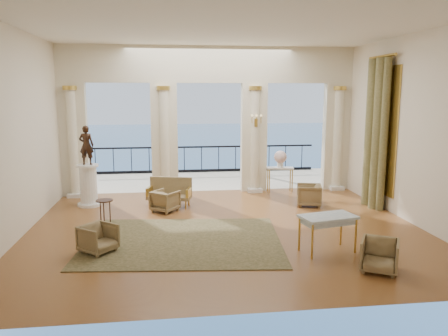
{
  "coord_description": "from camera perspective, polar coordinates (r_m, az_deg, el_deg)",
  "views": [
    {
      "loc": [
        -1.25,
        -9.68,
        3.11
      ],
      "look_at": [
        0.04,
        0.6,
        1.32
      ],
      "focal_mm": 35.0,
      "sensor_mm": 36.0,
      "label": 1
    }
  ],
  "objects": [
    {
      "name": "arcade",
      "position": [
        13.57,
        -1.89,
        7.58
      ],
      "size": [
        9.0,
        0.56,
        4.5
      ],
      "color": "beige",
      "rests_on": "ground"
    },
    {
      "name": "armchair_b",
      "position": [
        8.25,
        19.66,
        -10.52
      ],
      "size": [
        0.83,
        0.82,
        0.64
      ],
      "primitive_type": "imported",
      "rotation": [
        0.0,
        0.0,
        -0.52
      ],
      "color": "#483B23",
      "rests_on": "ground"
    },
    {
      "name": "armchair_a",
      "position": [
        9.02,
        -16.13,
        -8.66
      ],
      "size": [
        0.82,
        0.82,
        0.62
      ],
      "primitive_type": "imported",
      "rotation": [
        0.0,
        0.0,
        0.87
      ],
      "color": "#483B23",
      "rests_on": "ground"
    },
    {
      "name": "armchair_d",
      "position": [
        11.68,
        -7.68,
        -4.14
      ],
      "size": [
        0.82,
        0.82,
        0.62
      ],
      "primitive_type": "imported",
      "rotation": [
        0.0,
        0.0,
        2.48
      ],
      "color": "#483B23",
      "rests_on": "ground"
    },
    {
      "name": "window_frame",
      "position": [
        12.6,
        19.94,
        4.63
      ],
      "size": [
        0.04,
        1.6,
        3.4
      ],
      "primitive_type": "cube",
      "color": "gold",
      "rests_on": "room_walls"
    },
    {
      "name": "wall_sconce",
      "position": [
        13.48,
        4.22,
        6.03
      ],
      "size": [
        0.3,
        0.11,
        0.33
      ],
      "color": "gold",
      "rests_on": "arcade"
    },
    {
      "name": "balustrade",
      "position": [
        17.33,
        -2.94,
        0.83
      ],
      "size": [
        9.0,
        0.06,
        1.03
      ],
      "color": "black",
      "rests_on": "terrace"
    },
    {
      "name": "headland",
      "position": [
        84.92,
        -27.03,
        4.61
      ],
      "size": [
        22.0,
        18.0,
        6.0
      ],
      "primitive_type": "cube",
      "color": "black",
      "rests_on": "sea"
    },
    {
      "name": "floor",
      "position": [
        10.24,
        0.2,
        -7.86
      ],
      "size": [
        9.0,
        9.0,
        0.0
      ],
      "primitive_type": "plane",
      "color": "#472312",
      "rests_on": "ground"
    },
    {
      "name": "palm_tree",
      "position": [
        16.63,
        4.23,
        13.17
      ],
      "size": [
        2.0,
        2.0,
        4.5
      ],
      "color": "#4C3823",
      "rests_on": "terrace"
    },
    {
      "name": "terrace",
      "position": [
        15.84,
        -2.5,
        -1.7
      ],
      "size": [
        10.0,
        3.6,
        0.1
      ],
      "primitive_type": "cube",
      "color": "beige",
      "rests_on": "ground"
    },
    {
      "name": "game_table",
      "position": [
        8.84,
        13.42,
        -6.54
      ],
      "size": [
        1.18,
        0.81,
        0.74
      ],
      "rotation": [
        0.0,
        0.0,
        0.22
      ],
      "color": "#94ABBC",
      "rests_on": "ground"
    },
    {
      "name": "urn",
      "position": [
        13.82,
        7.38,
        1.32
      ],
      "size": [
        0.4,
        0.4,
        0.53
      ],
      "color": "white",
      "rests_on": "console_table"
    },
    {
      "name": "armchair_c",
      "position": [
        12.37,
        11.03,
        -3.35
      ],
      "size": [
        0.75,
        0.78,
        0.66
      ],
      "primitive_type": "imported",
      "rotation": [
        0.0,
        0.0,
        -1.84
      ],
      "color": "#483B23",
      "rests_on": "ground"
    },
    {
      "name": "pedestal",
      "position": [
        12.64,
        -17.27,
        -2.27
      ],
      "size": [
        0.64,
        0.64,
        1.17
      ],
      "color": "silver",
      "rests_on": "ground"
    },
    {
      "name": "curtain",
      "position": [
        12.52,
        19.16,
        4.28
      ],
      "size": [
        0.33,
        1.4,
        4.09
      ],
      "color": "brown",
      "rests_on": "ground"
    },
    {
      "name": "settee",
      "position": [
        12.2,
        -7.09,
        -3.14
      ],
      "size": [
        1.28,
        0.79,
        0.79
      ],
      "rotation": [
        0.0,
        0.0,
        -0.26
      ],
      "color": "#483B23",
      "rests_on": "ground"
    },
    {
      "name": "statue",
      "position": [
        12.46,
        -17.54,
        2.87
      ],
      "size": [
        0.42,
        0.3,
        1.07
      ],
      "primitive_type": "imported",
      "rotation": [
        0.0,
        0.0,
        3.03
      ],
      "color": "black",
      "rests_on": "pedestal"
    },
    {
      "name": "side_table",
      "position": [
        10.61,
        -15.35,
        -4.52
      ],
      "size": [
        0.39,
        0.39,
        0.64
      ],
      "color": "black",
      "rests_on": "ground"
    },
    {
      "name": "sea",
      "position": [
        70.28,
        -6.1,
        2.29
      ],
      "size": [
        160.0,
        160.0,
        0.0
      ],
      "primitive_type": "plane",
      "color": "#234F94",
      "rests_on": "ground"
    },
    {
      "name": "room_walls",
      "position": [
        8.65,
        1.17,
        8.29
      ],
      "size": [
        9.0,
        9.0,
        9.0
      ],
      "color": "#EEE1C8",
      "rests_on": "ground"
    },
    {
      "name": "rug",
      "position": [
        9.42,
        -5.33,
        -9.44
      ],
      "size": [
        4.38,
        3.57,
        0.02
      ],
      "primitive_type": "cube",
      "rotation": [
        0.0,
        0.0,
        -0.1
      ],
      "color": "#2D3217",
      "rests_on": "ground"
    },
    {
      "name": "console_table",
      "position": [
        13.89,
        7.34,
        -0.46
      ],
      "size": [
        0.87,
        0.45,
        0.79
      ],
      "rotation": [
        0.0,
        0.0,
        -0.16
      ],
      "color": "silver",
      "rests_on": "ground"
    }
  ]
}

